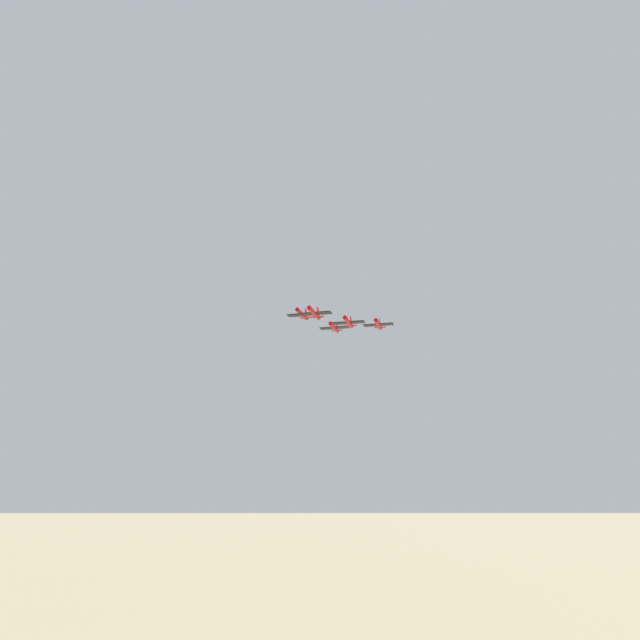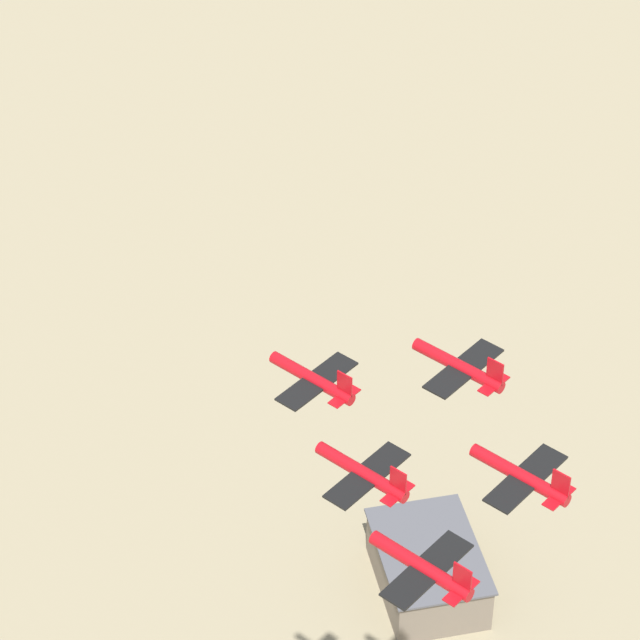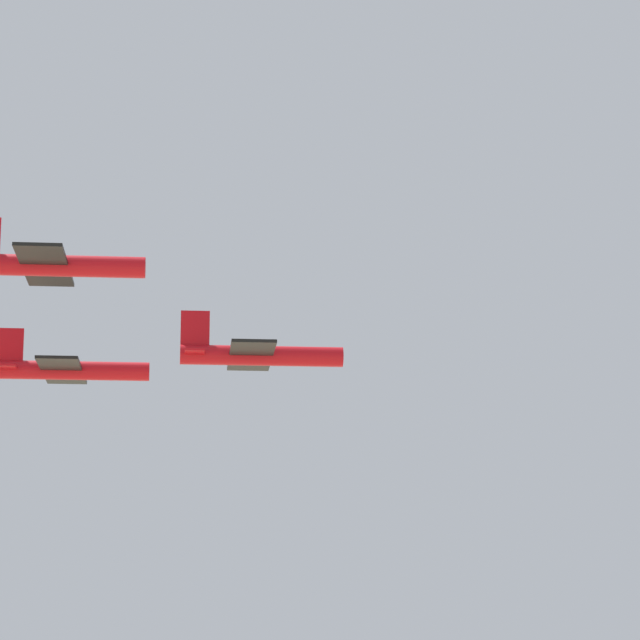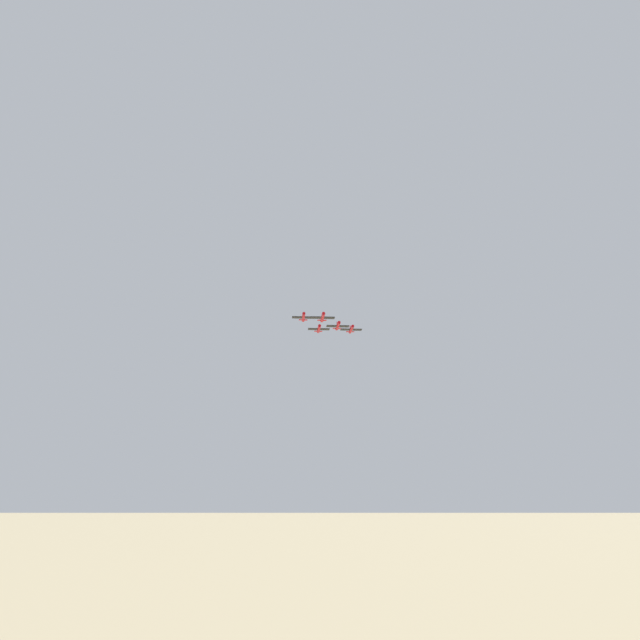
% 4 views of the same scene
% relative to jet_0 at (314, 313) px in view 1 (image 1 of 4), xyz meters
% --- Properties ---
extents(jet_0, '(9.27, 9.13, 3.39)m').
position_rel_jet_0_xyz_m(jet_0, '(0.00, 0.00, 0.00)').
color(jet_0, '#B20C14').
extents(jet_1, '(9.27, 9.13, 3.39)m').
position_rel_jet_0_xyz_m(jet_1, '(-13.98, -1.63, 0.17)').
color(jet_1, '#B20C14').
extents(jet_2, '(9.27, 9.13, 3.39)m').
position_rel_jet_0_xyz_m(jet_2, '(-5.37, -13.02, 3.68)').
color(jet_2, '#B20C14').
extents(jet_3, '(9.27, 9.13, 3.39)m').
position_rel_jet_0_xyz_m(jet_3, '(-27.97, -3.27, 2.23)').
color(jet_3, '#B20C14').
extents(jet_4, '(9.27, 9.13, 3.39)m').
position_rel_jet_0_xyz_m(jet_4, '(-19.35, -14.65, 2.19)').
color(jet_4, '#B20C14').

